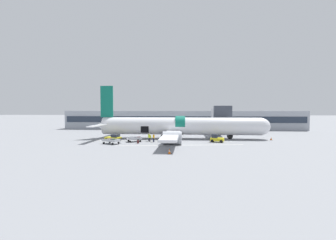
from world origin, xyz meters
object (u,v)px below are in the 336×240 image
Objects in this scene: airplane at (178,126)px; baggage_cart_loading at (135,139)px; baggage_tug_mid at (114,138)px; baggage_cart_queued at (111,141)px; baggage_tug_lead at (217,139)px; suitcase_on_tarmac_upright at (138,142)px; ground_crew_loader_a at (149,137)px; ground_crew_loader_b at (150,138)px; ground_crew_driver at (154,138)px.

airplane reaches higher than baggage_cart_loading.
baggage_cart_queued is (1.01, -4.41, -0.10)m from baggage_tug_mid.
baggage_tug_mid is at bearing 179.03° from baggage_tug_lead.
suitcase_on_tarmac_upright is at bearing -30.69° from baggage_tug_mid.
ground_crew_loader_a is (7.24, 0.13, 0.23)m from baggage_tug_mid.
baggage_tug_lead is 13.40m from ground_crew_loader_a.
baggage_cart_queued reaches higher than suitcase_on_tarmac_upright.
baggage_cart_loading is 2.90m from ground_crew_loader_b.
ground_crew_driver reaches higher than baggage_tug_lead.
baggage_tug_lead reaches higher than baggage_tug_mid.
ground_crew_loader_b is 3.19m from suitcase_on_tarmac_upright.
suitcase_on_tarmac_upright is at bearing -124.48° from ground_crew_loader_b.
ground_crew_loader_b is 0.97× the size of ground_crew_driver.
ground_crew_loader_b is 0.99m from ground_crew_driver.
ground_crew_loader_a reaches higher than baggage_cart_loading.
ground_crew_loader_b is (6.53, 3.60, 0.31)m from baggage_cart_queued.
ground_crew_loader_a is at bearing -141.66° from airplane.
airplane is 11.01m from suitcase_on_tarmac_upright.
baggage_tug_mid is 2.22× the size of ground_crew_loader_b.
airplane is 24.86× the size of ground_crew_loader_b.
baggage_cart_queued is (-3.67, -3.21, -0.00)m from baggage_cart_loading.
airplane reaches higher than baggage_tug_mid.
ground_crew_loader_b reaches higher than baggage_cart_queued.
baggage_tug_lead is 0.77× the size of baggage_cart_loading.
baggage_tug_mid is at bearing -160.31° from airplane.
ground_crew_loader_a is (-5.68, -4.49, -1.82)m from airplane.
ground_crew_driver is (0.86, -0.50, 0.03)m from ground_crew_loader_b.
baggage_cart_queued is 8.02m from ground_crew_driver.
baggage_cart_loading is at bearing 115.90° from suitcase_on_tarmac_upright.
ground_crew_driver is at bearing -29.97° from ground_crew_loader_b.
ground_crew_loader_b is at bearing -6.16° from baggage_tug_mid.
baggage_tug_lead reaches higher than suitcase_on_tarmac_upright.
baggage_cart_loading is (-8.23, -5.82, -2.15)m from airplane.
ground_crew_loader_a is at bearing 128.95° from ground_crew_driver.
airplane is 9.58× the size of baggage_cart_queued.
baggage_tug_mid reaches higher than suitcase_on_tarmac_upright.
baggage_tug_lead is 1.84× the size of ground_crew_loader_a.
baggage_cart_loading is 2.46m from suitcase_on_tarmac_upright.
ground_crew_loader_a is at bearing 36.10° from baggage_cart_queued.
baggage_tug_lead is at bearing -0.97° from baggage_tug_mid.
baggage_tug_lead reaches higher than baggage_cart_queued.
baggage_cart_queued is 2.52× the size of ground_crew_driver.
baggage_cart_queued is 7.71m from ground_crew_loader_a.
ground_crew_loader_a reaches higher than ground_crew_loader_b.
ground_crew_driver reaches higher than baggage_cart_queued.
ground_crew_driver is (-4.51, -5.93, -1.81)m from airplane.
baggage_tug_mid is 2.20× the size of ground_crew_loader_a.
suitcase_on_tarmac_upright is at bearing -168.35° from baggage_tug_lead.
baggage_cart_loading is at bearing -152.45° from ground_crew_loader_a.
ground_crew_driver is (-12.22, -0.96, 0.19)m from baggage_tug_lead.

